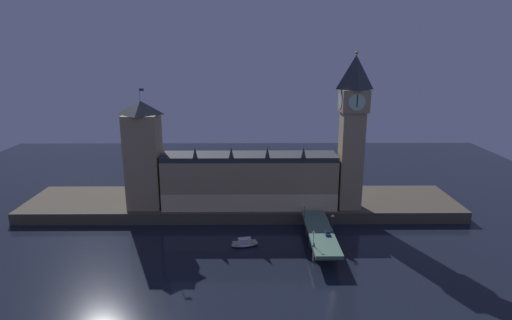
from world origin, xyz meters
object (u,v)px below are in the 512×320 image
Objects in this scene: clock_tower at (352,128)px; boat_upstream at (245,243)px; pedestrian_near_rail at (314,245)px; street_lamp_far at (304,209)px; car_southbound_lead at (327,233)px; street_lamp_mid at (333,221)px; street_lamp_near at (314,237)px; pedestrian_mid_walk at (332,231)px; victoria_tower at (144,154)px.

clock_tower is 6.03× the size of boat_upstream.
pedestrian_near_rail reaches higher than boat_upstream.
pedestrian_near_rail is 0.26× the size of street_lamp_far.
street_lamp_far is (-7.37, 18.55, 3.35)m from car_southbound_lead.
street_lamp_far is 0.51× the size of boat_upstream.
street_lamp_mid reaches higher than street_lamp_far.
street_lamp_far is at bearing 90.00° from street_lamp_near.
street_lamp_near is at bearing -124.11° from car_southbound_lead.
pedestrian_mid_walk is 0.13× the size of boat_upstream.
pedestrian_mid_walk reaches higher than boat_upstream.
victoria_tower reaches higher than car_southbound_lead.
street_lamp_mid is 17.86m from street_lamp_far.
clock_tower is 10.63× the size of street_lamp_mid.
street_lamp_mid is at bearing 55.55° from street_lamp_near.
street_lamp_near is at bearing -116.93° from clock_tower.
street_lamp_near reaches higher than pedestrian_mid_walk.
pedestrian_mid_walk reaches higher than car_southbound_lead.
car_southbound_lead is 20.24m from street_lamp_far.
street_lamp_near is 0.51× the size of boat_upstream.
pedestrian_mid_walk is at bearing 32.84° from car_southbound_lead.
car_southbound_lead is 35.08m from boat_upstream.
street_lamp_near reaches higher than pedestrian_near_rail.
car_southbound_lead is 6.02m from street_lamp_mid.
car_southbound_lead is at bearing -68.32° from street_lamp_far.
street_lamp_near is at bearing -29.68° from boat_upstream.
victoria_tower is 94.92m from car_southbound_lead.
pedestrian_near_rail is 1.06× the size of pedestrian_mid_walk.
victoria_tower is 36.81× the size of pedestrian_mid_walk.
street_lamp_near reaches higher than car_southbound_lead.
street_lamp_far is (0.00, 29.44, 0.02)m from street_lamp_near.
clock_tower is 11.79× the size of street_lamp_near.
pedestrian_mid_walk is (2.32, 1.50, 0.20)m from car_southbound_lead.
street_lamp_mid is at bearing -0.87° from boat_upstream.
pedestrian_mid_walk is 0.25× the size of street_lamp_near.
clock_tower is 54.13m from car_southbound_lead.
clock_tower is at bearing 35.81° from street_lamp_far.
pedestrian_mid_walk is at bearing -60.37° from street_lamp_far.
clock_tower is 100.65m from victoria_tower.
street_lamp_far is at bearing 124.45° from street_lamp_mid.
pedestrian_near_rail is 18.28m from street_lamp_mid.
car_southbound_lead is at bearing -114.53° from clock_tower.
car_southbound_lead is 13.57m from street_lamp_near.
street_lamp_mid is at bearing -21.73° from victoria_tower.
street_lamp_far is at bearing -14.47° from victoria_tower.
boat_upstream is (49.29, -33.80, -30.61)m from victoria_tower.
street_lamp_mid is 1.10× the size of street_lamp_far.
street_lamp_far reaches higher than boat_upstream.
pedestrian_near_rail is at bearing -42.57° from street_lamp_near.
street_lamp_near is (-23.61, -46.48, -34.09)m from clock_tower.
victoria_tower is at bearing 147.12° from pedestrian_near_rail.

